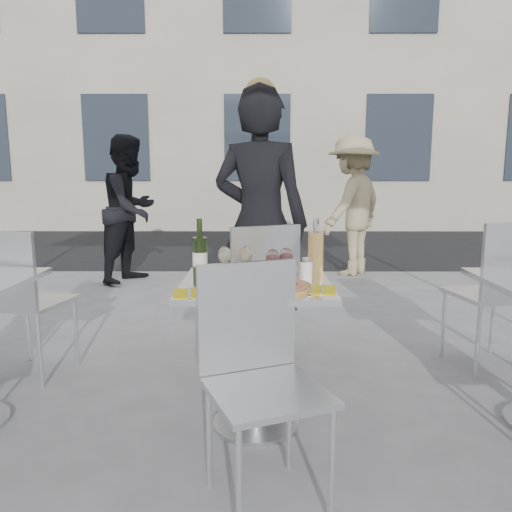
{
  "coord_description": "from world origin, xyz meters",
  "views": [
    {
      "loc": [
        0.01,
        -2.37,
        1.27
      ],
      "look_at": [
        0.0,
        0.15,
        0.85
      ],
      "focal_mm": 35.0,
      "sensor_mm": 36.0,
      "label": 1
    }
  ],
  "objects_px": {
    "woman_diner": "(260,224)",
    "pizza_near": "(273,286)",
    "carafe": "(316,252)",
    "wineglass_red_a": "(273,259)",
    "napkin_left": "(194,293)",
    "wineglass_white_b": "(246,256)",
    "napkin_right": "(316,289)",
    "side_chair_rfar": "(500,284)",
    "pizza_far": "(265,270)",
    "pedestrian_b": "(353,206)",
    "wineglass_red_b": "(286,257)",
    "chair_near": "(258,361)",
    "main_table": "(256,323)",
    "sugar_shaker": "(306,269)",
    "pedestrian_a": "(131,209)",
    "salad_plate": "(263,273)",
    "chair_far": "(258,288)",
    "wine_bottle": "(200,254)",
    "wineglass_white_a": "(225,256)",
    "side_chair_lfar": "(19,292)"
  },
  "relations": [
    {
      "from": "side_chair_rfar",
      "to": "pizza_far",
      "type": "relative_size",
      "value": 2.79
    },
    {
      "from": "wineglass_white_b",
      "to": "napkin_right",
      "type": "bearing_deg",
      "value": -41.73
    },
    {
      "from": "carafe",
      "to": "chair_far",
      "type": "bearing_deg",
      "value": 123.77
    },
    {
      "from": "woman_diner",
      "to": "pizza_far",
      "type": "height_order",
      "value": "woman_diner"
    },
    {
      "from": "pedestrian_a",
      "to": "salad_plate",
      "type": "relative_size",
      "value": 7.74
    },
    {
      "from": "sugar_shaker",
      "to": "wineglass_red_b",
      "type": "height_order",
      "value": "wineglass_red_b"
    },
    {
      "from": "carafe",
      "to": "wine_bottle",
      "type": "bearing_deg",
      "value": -174.15
    },
    {
      "from": "pizza_far",
      "to": "carafe",
      "type": "xyz_separation_m",
      "value": [
        0.26,
        -0.03,
        0.1
      ]
    },
    {
      "from": "carafe",
      "to": "chair_near",
      "type": "bearing_deg",
      "value": -113.25
    },
    {
      "from": "side_chair_lfar",
      "to": "pizza_near",
      "type": "xyz_separation_m",
      "value": [
        1.52,
        -0.72,
        0.2
      ]
    },
    {
      "from": "side_chair_rfar",
      "to": "wineglass_white_b",
      "type": "xyz_separation_m",
      "value": [
        -1.58,
        -0.59,
        0.28
      ]
    },
    {
      "from": "chair_near",
      "to": "main_table",
      "type": "bearing_deg",
      "value": 69.13
    },
    {
      "from": "napkin_right",
      "to": "wineglass_white_a",
      "type": "bearing_deg",
      "value": 157.37
    },
    {
      "from": "wineglass_white_b",
      "to": "napkin_right",
      "type": "relative_size",
      "value": 0.75
    },
    {
      "from": "wineglass_red_a",
      "to": "wine_bottle",
      "type": "bearing_deg",
      "value": 163.79
    },
    {
      "from": "pizza_near",
      "to": "wine_bottle",
      "type": "distance_m",
      "value": 0.46
    },
    {
      "from": "chair_far",
      "to": "pedestrian_b",
      "type": "xyz_separation_m",
      "value": [
        1.18,
        3.24,
        0.29
      ]
    },
    {
      "from": "wineglass_red_a",
      "to": "napkin_left",
      "type": "height_order",
      "value": "wineglass_red_a"
    },
    {
      "from": "carafe",
      "to": "main_table",
      "type": "bearing_deg",
      "value": -149.75
    },
    {
      "from": "chair_near",
      "to": "pedestrian_b",
      "type": "relative_size",
      "value": 0.53
    },
    {
      "from": "chair_near",
      "to": "pizza_far",
      "type": "xyz_separation_m",
      "value": [
        0.04,
        0.73,
        0.22
      ]
    },
    {
      "from": "wineglass_red_a",
      "to": "wineglass_red_b",
      "type": "distance_m",
      "value": 0.08
    },
    {
      "from": "side_chair_rfar",
      "to": "wineglass_red_a",
      "type": "xyz_separation_m",
      "value": [
        -1.45,
        -0.68,
        0.28
      ]
    },
    {
      "from": "wineglass_red_b",
      "to": "napkin_left",
      "type": "height_order",
      "value": "wineglass_red_b"
    },
    {
      "from": "wineglass_red_b",
      "to": "napkin_right",
      "type": "relative_size",
      "value": 0.75
    },
    {
      "from": "woman_diner",
      "to": "napkin_left",
      "type": "bearing_deg",
      "value": 96.31
    },
    {
      "from": "wineglass_white_b",
      "to": "side_chair_rfar",
      "type": "bearing_deg",
      "value": 20.41
    },
    {
      "from": "main_table",
      "to": "carafe",
      "type": "relative_size",
      "value": 2.59
    },
    {
      "from": "salad_plate",
      "to": "wineglass_red_b",
      "type": "xyz_separation_m",
      "value": [
        0.11,
        0.03,
        0.07
      ]
    },
    {
      "from": "chair_far",
      "to": "wine_bottle",
      "type": "relative_size",
      "value": 3.28
    },
    {
      "from": "woman_diner",
      "to": "pizza_near",
      "type": "height_order",
      "value": "woman_diner"
    },
    {
      "from": "main_table",
      "to": "pizza_near",
      "type": "distance_m",
      "value": 0.28
    },
    {
      "from": "side_chair_rfar",
      "to": "pedestrian_a",
      "type": "relative_size",
      "value": 0.58
    },
    {
      "from": "main_table",
      "to": "carafe",
      "type": "bearing_deg",
      "value": 30.25
    },
    {
      "from": "side_chair_rfar",
      "to": "napkin_left",
      "type": "relative_size",
      "value": 4.74
    },
    {
      "from": "napkin_left",
      "to": "main_table",
      "type": "bearing_deg",
      "value": 33.06
    },
    {
      "from": "chair_far",
      "to": "pizza_far",
      "type": "xyz_separation_m",
      "value": [
        0.04,
        -0.41,
        0.19
      ]
    },
    {
      "from": "wineglass_red_a",
      "to": "wineglass_white_a",
      "type": "bearing_deg",
      "value": 160.47
    },
    {
      "from": "wineglass_white_b",
      "to": "woman_diner",
      "type": "bearing_deg",
      "value": 85.5
    },
    {
      "from": "napkin_right",
      "to": "wineglass_red_b",
      "type": "bearing_deg",
      "value": 127.61
    },
    {
      "from": "woman_diner",
      "to": "carafe",
      "type": "bearing_deg",
      "value": 126.85
    },
    {
      "from": "pedestrian_b",
      "to": "wineglass_red_b",
      "type": "relative_size",
      "value": 10.97
    },
    {
      "from": "carafe",
      "to": "wineglass_white_b",
      "type": "height_order",
      "value": "carafe"
    },
    {
      "from": "side_chair_lfar",
      "to": "napkin_right",
      "type": "height_order",
      "value": "side_chair_lfar"
    },
    {
      "from": "chair_far",
      "to": "side_chair_rfar",
      "type": "xyz_separation_m",
      "value": [
        1.52,
        0.07,
        0.01
      ]
    },
    {
      "from": "side_chair_rfar",
      "to": "napkin_right",
      "type": "xyz_separation_m",
      "value": [
        -1.27,
        -0.87,
        0.17
      ]
    },
    {
      "from": "pedestrian_a",
      "to": "pedestrian_b",
      "type": "relative_size",
      "value": 0.99
    },
    {
      "from": "pedestrian_a",
      "to": "pizza_near",
      "type": "relative_size",
      "value": 4.79
    },
    {
      "from": "woman_diner",
      "to": "pedestrian_b",
      "type": "xyz_separation_m",
      "value": [
        1.17,
        2.8,
        -0.06
      ]
    },
    {
      "from": "wine_bottle",
      "to": "carafe",
      "type": "height_order",
      "value": "wine_bottle"
    }
  ]
}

